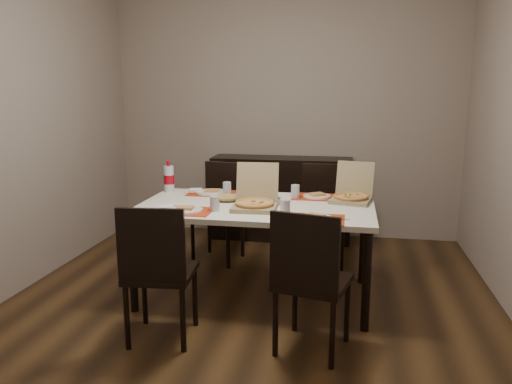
# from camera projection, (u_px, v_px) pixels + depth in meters

# --- Properties ---
(ground) EXTENTS (3.80, 4.00, 0.02)m
(ground) POSITION_uv_depth(u_px,v_px,m) (250.00, 306.00, 3.83)
(ground) COLOR #472D16
(ground) RESTS_ON ground
(room_walls) EXTENTS (3.84, 4.02, 2.62)m
(room_walls) POSITION_uv_depth(u_px,v_px,m) (260.00, 75.00, 3.90)
(room_walls) COLOR gray
(room_walls) RESTS_ON ground
(sideboard) EXTENTS (1.50, 0.40, 0.90)m
(sideboard) POSITION_uv_depth(u_px,v_px,m) (281.00, 198.00, 5.45)
(sideboard) COLOR black
(sideboard) RESTS_ON ground
(dining_table) EXTENTS (1.80, 1.00, 0.75)m
(dining_table) POSITION_uv_depth(u_px,v_px,m) (256.00, 213.00, 3.87)
(dining_table) COLOR beige
(dining_table) RESTS_ON ground
(chair_near_left) EXTENTS (0.46, 0.46, 0.93)m
(chair_near_left) POSITION_uv_depth(u_px,v_px,m) (158.00, 268.00, 3.17)
(chair_near_left) COLOR black
(chair_near_left) RESTS_ON ground
(chair_near_right) EXTENTS (0.51, 0.51, 0.93)m
(chair_near_right) POSITION_uv_depth(u_px,v_px,m) (310.00, 277.00, 3.03)
(chair_near_right) COLOR black
(chair_near_right) RESTS_ON ground
(chair_far_left) EXTENTS (0.48, 0.48, 0.93)m
(chair_far_left) POSITION_uv_depth(u_px,v_px,m) (221.00, 207.00, 4.80)
(chair_far_left) COLOR black
(chair_far_left) RESTS_ON ground
(chair_far_right) EXTENTS (0.44, 0.44, 0.93)m
(chair_far_right) POSITION_uv_depth(u_px,v_px,m) (323.00, 210.00, 4.69)
(chair_far_right) COLOR black
(chair_far_right) RESTS_ON ground
(setting_near_left) EXTENTS (0.47, 0.30, 0.11)m
(setting_near_left) POSITION_uv_depth(u_px,v_px,m) (190.00, 208.00, 3.65)
(setting_near_left) COLOR #B62C0C
(setting_near_left) RESTS_ON dining_table
(setting_near_right) EXTENTS (0.49, 0.30, 0.11)m
(setting_near_right) POSITION_uv_depth(u_px,v_px,m) (307.00, 215.00, 3.46)
(setting_near_right) COLOR #B62C0C
(setting_near_right) RESTS_ON dining_table
(setting_far_left) EXTENTS (0.44, 0.30, 0.11)m
(setting_far_left) POSITION_uv_depth(u_px,v_px,m) (214.00, 191.00, 4.25)
(setting_far_left) COLOR #B62C0C
(setting_far_left) RESTS_ON dining_table
(setting_far_right) EXTENTS (0.45, 0.30, 0.11)m
(setting_far_right) POSITION_uv_depth(u_px,v_px,m) (311.00, 195.00, 4.10)
(setting_far_right) COLOR #B62C0C
(setting_far_right) RESTS_ON dining_table
(napkin_loose) EXTENTS (0.15, 0.16, 0.02)m
(napkin_loose) POSITION_uv_depth(u_px,v_px,m) (258.00, 205.00, 3.81)
(napkin_loose) COLOR white
(napkin_loose) RESTS_ON dining_table
(pizza_box_center) EXTENTS (0.34, 0.37, 0.33)m
(pizza_box_center) POSITION_uv_depth(u_px,v_px,m) (255.00, 201.00, 3.73)
(pizza_box_center) COLOR #8E7A52
(pizza_box_center) RESTS_ON dining_table
(pizza_box_right) EXTENTS (0.36, 0.38, 0.30)m
(pizza_box_right) POSITION_uv_depth(u_px,v_px,m) (352.00, 195.00, 3.96)
(pizza_box_right) COLOR #8E7A52
(pizza_box_right) RESTS_ON dining_table
(faina_plate) EXTENTS (0.24, 0.24, 0.03)m
(faina_plate) POSITION_uv_depth(u_px,v_px,m) (228.00, 198.00, 4.01)
(faina_plate) COLOR black
(faina_plate) RESTS_ON dining_table
(dip_bowl) EXTENTS (0.14, 0.14, 0.03)m
(dip_bowl) POSITION_uv_depth(u_px,v_px,m) (272.00, 197.00, 4.05)
(dip_bowl) COLOR white
(dip_bowl) RESTS_ON dining_table
(soda_bottle) EXTENTS (0.09, 0.09, 0.27)m
(soda_bottle) POSITION_uv_depth(u_px,v_px,m) (169.00, 179.00, 4.31)
(soda_bottle) COLOR silver
(soda_bottle) RESTS_ON dining_table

